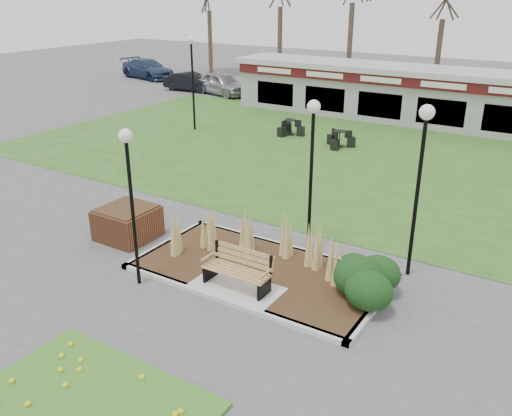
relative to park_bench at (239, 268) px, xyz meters
The scene contains 16 objects.
ground 0.64m from the park_bench, 90.00° to the right, with size 100.00×100.00×0.00m, color #515154.
lawn 11.77m from the park_bench, 90.00° to the left, with size 34.00×16.00×0.02m, color #2F5A1C.
flower_bed 4.88m from the park_bench, 90.00° to the right, with size 4.20×3.00×0.16m.
planting_bed 1.70m from the park_bench, 40.83° to the left, with size 6.75×3.40×1.27m.
park_bench is the anchor object (origin of this frame).
brick_planter 4.47m from the park_bench, behind, with size 1.50×1.50×0.95m.
food_pavilion 19.73m from the park_bench, 90.00° to the left, with size 24.60×3.40×2.90m.
lamp_post_near_left 5.10m from the park_bench, 42.28° to the left, with size 0.36×0.36×4.38m.
lamp_post_near_right 3.86m from the park_bench, 82.53° to the left, with size 0.35×0.35×4.19m.
lamp_post_mid_left 3.39m from the park_bench, 155.37° to the right, with size 0.33×0.33×3.93m.
lamp_post_far_left 16.36m from the park_bench, 131.80° to the left, with size 0.38×0.38×4.63m.
bistro_set_b 14.95m from the park_bench, 113.93° to the left, with size 1.34×1.39×0.75m.
bistro_set_c 13.30m from the park_bench, 103.45° to the left, with size 1.41×1.26×0.75m.
car_silver 25.73m from the park_bench, 126.26° to the left, with size 1.78×4.42×1.51m, color #A3A4A8.
car_black 27.40m from the park_bench, 130.78° to the left, with size 1.36×3.91×1.29m, color black.
car_blue 33.74m from the park_bench, 136.14° to the left, with size 2.09×5.14×1.49m, color navy.
Camera 1 is at (6.42, -9.24, 6.85)m, focal length 38.00 mm.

